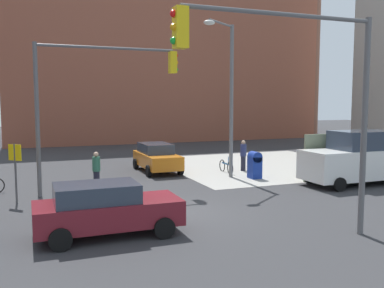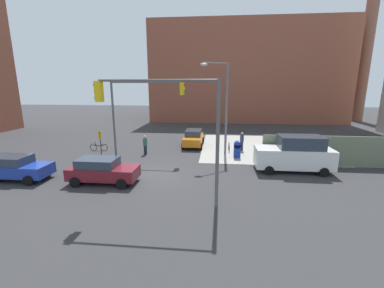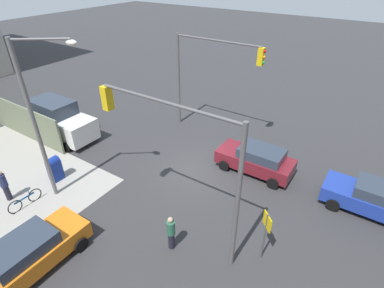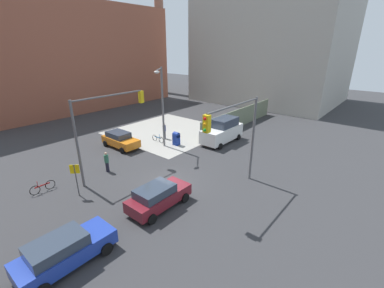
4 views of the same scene
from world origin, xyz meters
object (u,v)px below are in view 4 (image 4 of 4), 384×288
at_px(traffic_signal_nw_corner, 106,119).
at_px(mailbox_blue, 176,138).
at_px(smokestack, 160,46).
at_px(bicycle_at_crosswalk, 43,187).
at_px(sedan_blue, 64,251).
at_px(bicycle_leaning_on_fence, 158,139).
at_px(sedan_orange, 120,140).
at_px(traffic_signal_se_corner, 238,129).
at_px(coupe_maroon, 158,196).
at_px(pedestrian_crossing, 164,131).
at_px(street_lamp_corner, 162,102).
at_px(van_white_delivery, 222,131).
at_px(pedestrian_waiting, 107,162).

height_order(traffic_signal_nw_corner, mailbox_blue, traffic_signal_nw_corner).
bearing_deg(smokestack, bicycle_at_crosswalk, -145.64).
xyz_separation_m(sedan_blue, bicycle_leaning_on_fence, (14.46, 9.07, -0.50)).
bearing_deg(sedan_orange, traffic_signal_se_corner, -89.60).
relative_size(coupe_maroon, bicycle_at_crosswalk, 2.48).
distance_m(pedestrian_crossing, bicycle_leaning_on_fence, 1.35).
bearing_deg(mailbox_blue, smokestack, 48.52).
relative_size(street_lamp_corner, van_white_delivery, 1.48).
xyz_separation_m(bicycle_leaning_on_fence, bicycle_at_crosswalk, (-12.40, -1.20, 0.00)).
bearing_deg(smokestack, street_lamp_corner, -133.78).
bearing_deg(smokestack, bicycle_leaning_on_fence, -134.88).
bearing_deg(street_lamp_corner, sedan_orange, 130.52).
relative_size(mailbox_blue, pedestrian_waiting, 0.82).
bearing_deg(coupe_maroon, bicycle_at_crosswalk, 117.02).
bearing_deg(pedestrian_crossing, van_white_delivery, -25.49).
height_order(street_lamp_corner, coupe_maroon, street_lamp_corner).
bearing_deg(coupe_maroon, pedestrian_waiting, 83.47).
xyz_separation_m(traffic_signal_se_corner, pedestrian_crossing, (4.70, 11.90, -3.73)).
relative_size(street_lamp_corner, bicycle_leaning_on_fence, 4.57).
bearing_deg(bicycle_at_crosswalk, traffic_signal_se_corner, -49.69).
bearing_deg(mailbox_blue, bicycle_leaning_on_fence, 105.28).
bearing_deg(street_lamp_corner, coupe_maroon, -136.11).
xyz_separation_m(traffic_signal_se_corner, coupe_maroon, (-4.91, 2.66, -3.83)).
bearing_deg(pedestrian_waiting, traffic_signal_nw_corner, 113.50).
relative_size(traffic_signal_nw_corner, street_lamp_corner, 0.81).
bearing_deg(bicycle_at_crosswalk, mailbox_blue, -4.40).
xyz_separation_m(traffic_signal_nw_corner, coupe_maroon, (-0.77, -6.34, -3.84)).
height_order(traffic_signal_nw_corner, pedestrian_crossing, traffic_signal_nw_corner).
distance_m(street_lamp_corner, pedestrian_crossing, 4.59).
bearing_deg(traffic_signal_se_corner, pedestrian_crossing, 68.46).
xyz_separation_m(sedan_orange, bicycle_leaning_on_fence, (3.59, -1.77, -0.50)).
xyz_separation_m(street_lamp_corner, van_white_delivery, (5.18, -3.78, -3.42)).
distance_m(street_lamp_corner, sedan_orange, 5.89).
distance_m(traffic_signal_nw_corner, street_lamp_corner, 7.03).
height_order(smokestack, coupe_maroon, smokestack).
distance_m(sedan_blue, bicycle_at_crosswalk, 8.15).
xyz_separation_m(street_lamp_corner, bicycle_leaning_on_fence, (0.69, 1.62, -4.35)).
bearing_deg(pedestrian_waiting, sedan_blue, 72.40).
xyz_separation_m(sedan_orange, van_white_delivery, (8.08, -7.17, 0.44)).
height_order(street_lamp_corner, pedestrian_crossing, street_lamp_corner).
relative_size(sedan_blue, pedestrian_waiting, 2.57).
relative_size(pedestrian_waiting, bicycle_at_crosswalk, 1.00).
relative_size(sedan_orange, bicycle_at_crosswalk, 2.43).
height_order(street_lamp_corner, sedan_orange, street_lamp_corner).
bearing_deg(van_white_delivery, bicycle_leaning_on_fence, 129.75).
height_order(sedan_orange, pedestrian_crossing, pedestrian_crossing).
distance_m(traffic_signal_se_corner, bicycle_at_crosswalk, 14.43).
bearing_deg(traffic_signal_nw_corner, pedestrian_waiting, 86.95).
bearing_deg(smokestack, coupe_maroon, -134.34).
xyz_separation_m(pedestrian_crossing, bicycle_at_crosswalk, (-13.60, -1.40, -0.59)).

